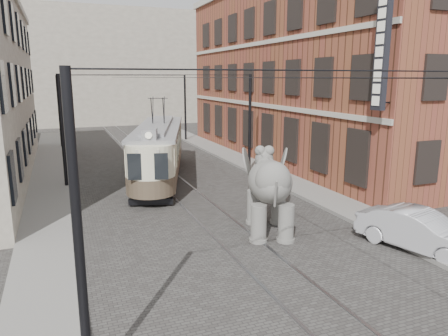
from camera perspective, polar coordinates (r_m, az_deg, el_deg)
name	(u,v)px	position (r m, az deg, el deg)	size (l,w,h in m)	color
ground	(201,208)	(19.27, -3.12, -5.38)	(120.00, 120.00, 0.00)	#3F3D3A
tram_rails	(201,207)	(19.27, -3.12, -5.34)	(1.54, 80.00, 0.02)	slate
sidewalk_right	(313,193)	(21.82, 12.02, -3.33)	(2.00, 60.00, 0.15)	slate
sidewalk_left	(47,224)	(18.38, -22.87, -6.99)	(2.00, 60.00, 0.15)	slate
brick_building	(306,75)	(31.32, 11.07, 12.32)	(8.00, 26.00, 12.00)	brown
distant_block	(102,68)	(57.75, -16.25, 12.90)	(28.00, 10.00, 14.00)	gray
catenary	(168,130)	(23.30, -7.60, 5.15)	(11.00, 30.20, 6.00)	black
tram	(159,138)	(24.83, -8.80, 4.02)	(2.44, 11.81, 4.69)	beige
elephant	(270,193)	(15.98, 6.19, -3.40)	(2.77, 5.02, 3.07)	slate
parked_car	(420,231)	(15.94, 24.98, -7.72)	(1.48, 4.22, 1.39)	#A5A5AA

